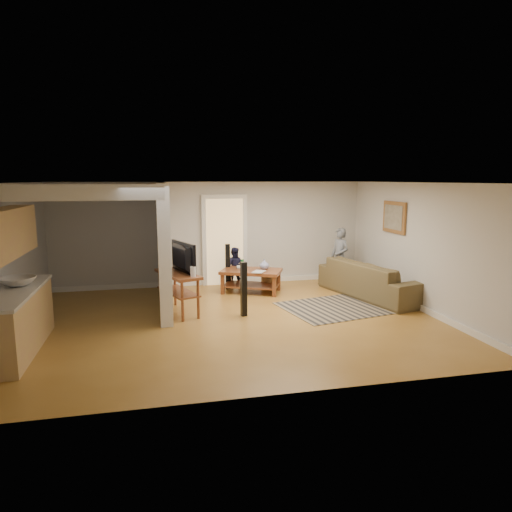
# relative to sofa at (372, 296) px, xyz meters

# --- Properties ---
(ground) EXTENTS (7.50, 7.50, 0.00)m
(ground) POSITION_rel_sofa_xyz_m (-3.30, -1.07, 0.00)
(ground) COLOR #906024
(ground) RESTS_ON ground
(room_shell) EXTENTS (7.54, 6.02, 2.52)m
(room_shell) POSITION_rel_sofa_xyz_m (-4.37, -0.64, 1.46)
(room_shell) COLOR silver
(room_shell) RESTS_ON ground
(area_rug) EXTENTS (2.58, 2.10, 0.01)m
(area_rug) POSITION_rel_sofa_xyz_m (-1.02, -0.67, 0.01)
(area_rug) COLOR black
(area_rug) RESTS_ON ground
(sofa) EXTENTS (1.68, 2.84, 0.78)m
(sofa) POSITION_rel_sofa_xyz_m (0.00, 0.00, 0.00)
(sofa) COLOR #4A4125
(sofa) RESTS_ON ground
(coffee_table) EXTENTS (1.54, 1.26, 0.79)m
(coffee_table) POSITION_rel_sofa_xyz_m (-2.52, 0.93, 0.41)
(coffee_table) COLOR #5F2816
(coffee_table) RESTS_ON ground
(tv_console) EXTENTS (0.88, 1.35, 1.09)m
(tv_console) POSITION_rel_sofa_xyz_m (-4.23, -0.36, 0.72)
(tv_console) COLOR #5F2816
(tv_console) RESTS_ON ground
(speaker_left) EXTENTS (0.12, 0.12, 1.04)m
(speaker_left) POSITION_rel_sofa_xyz_m (-3.06, -0.83, 0.52)
(speaker_left) COLOR black
(speaker_left) RESTS_ON ground
(speaker_right) EXTENTS (0.11, 0.11, 1.07)m
(speaker_right) POSITION_rel_sofa_xyz_m (-3.01, 1.40, 0.53)
(speaker_right) COLOR black
(speaker_right) RESTS_ON ground
(toy_basket) EXTENTS (0.46, 0.46, 0.41)m
(toy_basket) POSITION_rel_sofa_xyz_m (-2.01, 1.22, 0.17)
(toy_basket) COLOR #9F7D45
(toy_basket) RESTS_ON ground
(child) EXTENTS (0.51, 0.61, 1.41)m
(child) POSITION_rel_sofa_xyz_m (-0.30, 1.15, 0.00)
(child) COLOR slate
(child) RESTS_ON ground
(toddler) EXTENTS (0.56, 0.51, 0.95)m
(toddler) POSITION_rel_sofa_xyz_m (-2.81, 1.63, 0.00)
(toddler) COLOR #1C1C3A
(toddler) RESTS_ON ground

